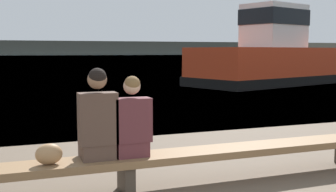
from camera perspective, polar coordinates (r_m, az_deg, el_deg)
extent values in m
plane|color=#5684A3|center=(127.72, -19.90, 5.04)|extent=(240.00, 240.00, 0.00)
cube|color=#4C4C42|center=(171.83, -20.13, 6.14)|extent=(600.00, 12.00, 5.47)
cube|color=brown|center=(4.99, -5.72, -8.71)|extent=(7.23, 0.48, 0.09)
cube|color=#42382D|center=(5.05, -5.69, -11.05)|extent=(0.12, 0.41, 0.34)
cube|color=#4C382D|center=(4.96, -9.62, -7.25)|extent=(0.37, 0.39, 0.18)
cube|color=#4C382D|center=(4.80, -9.48, -3.04)|extent=(0.43, 0.22, 0.59)
sphere|color=#846047|center=(4.75, -9.58, 2.24)|extent=(0.22, 0.22, 0.22)
sphere|color=black|center=(4.73, -9.54, 2.56)|extent=(0.20, 0.20, 0.20)
cube|color=#56282D|center=(5.05, -5.13, -6.95)|extent=(0.37, 0.39, 0.18)
cube|color=#56282D|center=(4.89, -4.87, -3.25)|extent=(0.43, 0.22, 0.51)
sphere|color=tan|center=(4.84, -4.92, 1.36)|extent=(0.20, 0.20, 0.20)
sphere|color=brown|center=(4.83, -4.87, 1.64)|extent=(0.18, 0.18, 0.18)
ellipsoid|color=#9E754C|center=(4.79, -15.83, -7.58)|extent=(0.29, 0.19, 0.23)
cube|color=red|center=(21.55, 13.35, 3.98)|extent=(8.91, 5.86, 1.81)
cube|color=black|center=(21.58, 13.30, 2.16)|extent=(9.11, 6.05, 0.43)
cube|color=silver|center=(21.89, 14.15, 9.14)|extent=(3.39, 2.88, 2.12)
cube|color=black|center=(21.92, 14.18, 10.25)|extent=(3.47, 2.96, 0.76)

